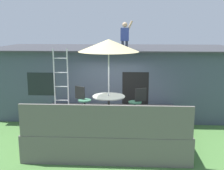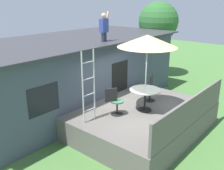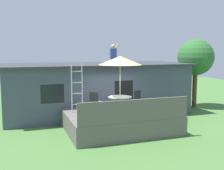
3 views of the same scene
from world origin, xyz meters
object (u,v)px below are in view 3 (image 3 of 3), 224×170
(patio_table, at_px, (120,100))
(step_ladder, at_px, (77,88))
(backyard_tree, at_px, (196,58))
(patio_chair_left, at_px, (97,102))
(patio_umbrella, at_px, (120,61))
(patio_chair_right, at_px, (136,100))
(person_figure, at_px, (113,53))

(patio_table, distance_m, step_ladder, 2.02)
(patio_table, height_order, step_ladder, step_ladder)
(patio_table, xyz_separation_m, backyard_tree, (6.37, 3.36, 1.74))
(patio_table, relative_size, patio_chair_left, 1.13)
(patio_table, relative_size, step_ladder, 0.47)
(patio_umbrella, height_order, patio_chair_right, patio_umbrella)
(backyard_tree, bearing_deg, patio_chair_right, -151.21)
(patio_umbrella, relative_size, patio_chair_right, 2.76)
(step_ladder, height_order, patio_chair_right, step_ladder)
(patio_chair_left, relative_size, backyard_tree, 0.21)
(step_ladder, height_order, person_figure, person_figure)
(step_ladder, relative_size, patio_chair_left, 2.39)
(patio_umbrella, bearing_deg, patio_table, -90.00)
(patio_chair_left, bearing_deg, patio_chair_right, 24.86)
(patio_table, relative_size, backyard_tree, 0.24)
(patio_umbrella, distance_m, patio_chair_left, 2.17)
(step_ladder, distance_m, patio_chair_right, 2.79)
(patio_table, height_order, person_figure, person_figure)
(person_figure, bearing_deg, patio_chair_left, -129.52)
(patio_table, bearing_deg, person_figure, 77.89)
(patio_table, bearing_deg, backyard_tree, 27.80)
(person_figure, height_order, backyard_tree, backyard_tree)
(patio_chair_left, xyz_separation_m, patio_chair_right, (1.84, -0.17, 0.00))
(patio_umbrella, height_order, person_figure, person_figure)
(patio_chair_right, xyz_separation_m, backyard_tree, (5.45, 2.99, 1.87))
(patio_table, distance_m, person_figure, 3.09)
(patio_umbrella, xyz_separation_m, step_ladder, (-1.74, 0.89, -1.25))
(patio_umbrella, bearing_deg, person_figure, 77.89)
(patio_umbrella, bearing_deg, patio_chair_right, 21.63)
(backyard_tree, bearing_deg, patio_table, -152.20)
(patio_umbrella, relative_size, backyard_tree, 0.59)
(patio_table, bearing_deg, patio_umbrella, 90.00)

